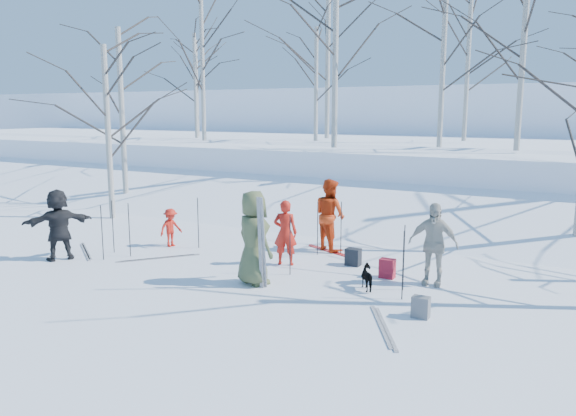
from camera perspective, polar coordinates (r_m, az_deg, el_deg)
The scene contains 40 objects.
ground at distance 12.30m, azimuth -3.47°, elevation -7.03°, with size 120.00×120.00×0.00m, color white.
snow_ramp at distance 18.37m, azimuth 8.49°, elevation -0.96°, with size 70.00×9.50×1.40m, color white.
snow_plateau at distance 27.74m, azimuth 16.03°, elevation 4.19°, with size 70.00×18.00×2.20m, color white.
far_hill at distance 48.31m, azimuth 22.05°, elevation 7.32°, with size 90.00×30.00×6.00m, color white.
skier_olive_center at distance 11.61m, azimuth -3.51°, elevation -3.05°, with size 0.96×0.62×1.97m, color #454F2F.
skier_red_north at distance 13.08m, azimuth -0.28°, elevation -2.51°, with size 0.56×0.37×1.54m, color red.
skier_redor_behind at distance 14.45m, azimuth 4.27°, elevation -0.69°, with size 0.90×0.70×1.86m, color red.
skier_red_seated at distance 15.20m, azimuth -11.83°, elevation -1.96°, with size 0.66×0.38×1.02m, color red.
skier_cream_east at distance 11.94m, azimuth 14.52°, elevation -3.56°, with size 1.01×0.42×1.73m, color beige.
skier_grey_west at distance 14.58m, azimuth -22.28°, elevation -1.56°, with size 1.61×0.51×1.74m, color black.
dog at distance 11.51m, azimuth 8.23°, elevation -7.01°, with size 0.27×0.59×0.50m, color black.
upright_ski_left at distance 11.28m, azimuth -2.86°, elevation -3.60°, with size 0.07×0.02×1.90m, color silver.
upright_ski_right at distance 11.29m, azimuth -2.55°, elevation -3.58°, with size 0.07×0.02×1.90m, color silver.
ski_pair_a at distance 9.71m, azimuth 9.65°, elevation -11.83°, with size 1.12×1.75×0.02m, color silver, non-canonical shape.
ski_pair_b at distance 14.39m, azimuth 4.63°, elevation -4.49°, with size 1.83×0.93×0.02m, color #B41C19, non-canonical shape.
ski_pair_c at distance 15.32m, azimuth -19.84°, elevation -4.17°, with size 1.67×1.26×0.02m, color silver, non-canonical shape.
ski_pair_d at distance 14.14m, azimuth -13.01°, elevation -4.98°, with size 1.34×1.61×0.02m, color silver, non-canonical shape.
ski_pole_a at distance 14.01m, azimuth 3.03°, elevation -2.09°, with size 0.02×0.02×1.34m, color black.
ski_pole_b at distance 12.29m, azimuth 0.21°, elevation -3.79°, with size 0.02×0.02×1.34m, color black.
ski_pole_c at distance 14.12m, azimuth 5.41°, elevation -2.03°, with size 0.02×0.02×1.34m, color black.
ski_pole_d at distance 14.24m, azimuth -18.37°, elevation -2.39°, with size 0.02×0.02×1.34m, color black.
ski_pole_e at distance 10.93m, azimuth 11.60°, elevation -5.75°, with size 0.02×0.02×1.34m, color black.
ski_pole_f at distance 14.90m, azimuth -17.37°, elevation -1.82°, with size 0.02×0.02×1.34m, color black.
ski_pole_g at distance 14.86m, azimuth -9.12°, elevation -1.51°, with size 0.02×0.02×1.34m, color black.
ski_pole_h at distance 14.38m, azimuth -15.83°, elevation -2.15°, with size 0.02×0.02×1.34m, color black.
ski_pole_i at distance 11.49m, azimuth 11.69°, elevation -4.98°, with size 0.02×0.02×1.34m, color black.
backpack_red at distance 12.37m, azimuth 10.05°, elevation -6.06°, with size 0.32×0.22×0.42m, color maroon.
backpack_grey at distance 10.20m, azimuth 13.34°, elevation -9.78°, with size 0.30×0.20×0.38m, color #56585E.
backpack_dark at distance 13.22m, azimuth 6.64°, elevation -4.97°, with size 0.34×0.24×0.40m, color black.
birch_plateau_b at distance 22.17m, azimuth 15.45°, elevation 13.66°, with size 4.75×4.75×5.92m, color silver, non-canonical shape.
birch_plateau_c at distance 28.39m, azimuth 4.06°, elevation 15.10°, with size 6.14×6.14×7.92m, color silver, non-canonical shape.
birch_plateau_d at distance 25.76m, azimuth 2.86°, elevation 12.41°, with size 4.11×4.11×5.01m, color silver, non-canonical shape.
birch_plateau_e at distance 21.10m, azimuth 22.77°, elevation 14.34°, with size 5.20×5.20×6.57m, color silver, non-canonical shape.
birch_plateau_f at distance 26.96m, azimuth 17.76°, elevation 13.15°, with size 4.97×4.97×6.24m, color silver, non-canonical shape.
birch_plateau_h at distance 28.81m, azimuth -9.39°, elevation 12.11°, with size 4.17×4.17×5.10m, color silver, non-canonical shape.
birch_plateau_j at distance 26.34m, azimuth -8.67°, elevation 13.62°, with size 4.98×4.98×6.26m, color silver, non-canonical shape.
birch_plateau_k at distance 30.50m, azimuth -9.26°, elevation 11.86°, with size 4.08×4.08×4.97m, color silver, non-canonical shape.
birch_plateau_l at distance 21.27m, azimuth 4.84°, elevation 15.64°, with size 5.52×5.52×7.03m, color silver, non-canonical shape.
birch_edge_a at distance 19.47m, azimuth -17.81°, elevation 7.23°, with size 4.56×4.56×5.66m, color silver, non-canonical shape.
birch_edge_d at distance 22.19m, azimuth -16.50°, elevation 8.77°, with size 5.21×5.21×6.58m, color silver, non-canonical shape.
Camera 1 is at (6.43, -9.86, 3.58)m, focal length 35.00 mm.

